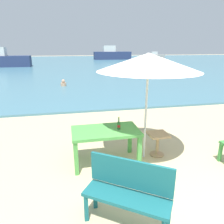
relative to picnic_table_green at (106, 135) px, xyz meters
The scene contains 11 objects.
ground_plane 1.76m from the picnic_table_green, 52.69° to the right, with size 120.00×120.00×0.00m, color #C6B287.
sea_water 28.72m from the picnic_table_green, 88.02° to the left, with size 120.00×50.00×0.08m, color teal.
picnic_table_green is the anchor object (origin of this frame).
beer_bottle_amber 0.35m from the picnic_table_green, ahead, with size 0.07×0.07×0.26m.
patio_umbrella 1.72m from the picnic_table_green, ahead, with size 2.10×2.10×2.30m.
side_table_wood 1.26m from the picnic_table_green, ahead, with size 0.44×0.44×0.54m.
bench_teal_center 1.67m from the picnic_table_green, 89.66° to the right, with size 1.19×0.98×0.95m.
swimmer_person 9.33m from the picnic_table_green, 96.02° to the left, with size 0.34×0.34×0.41m.
boat_fishing_trawler 42.49m from the picnic_table_green, 65.51° to the left, with size 3.72×1.01×1.35m.
boat_sailboat 37.25m from the picnic_table_green, 77.89° to the left, with size 6.97×1.90×2.54m.
boat_barge 25.36m from the picnic_table_green, 108.98° to the left, with size 6.29×1.72×2.29m.
Camera 1 is at (-1.70, -2.70, 2.42)m, focal length 33.70 mm.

